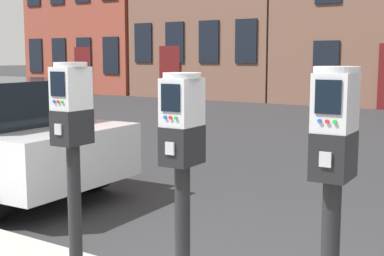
{
  "coord_description": "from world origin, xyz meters",
  "views": [
    {
      "loc": [
        1.82,
        -2.76,
        1.7
      ],
      "look_at": [
        0.12,
        -0.19,
        1.28
      ],
      "focal_mm": 50.27,
      "sensor_mm": 36.0,
      "label": 1
    }
  ],
  "objects": [
    {
      "name": "parking_meter_near_kerb",
      "position": [
        -0.76,
        -0.29,
        1.19
      ],
      "size": [
        0.22,
        0.26,
        1.52
      ],
      "rotation": [
        0.0,
        0.0,
        -1.53
      ],
      "color": "black",
      "rests_on": "sidewalk_slab"
    },
    {
      "name": "parking_meter_end_of_row",
      "position": [
        0.99,
        -0.29,
        1.18
      ],
      "size": [
        0.22,
        0.26,
        1.51
      ],
      "rotation": [
        0.0,
        0.0,
        -1.53
      ],
      "color": "black",
      "rests_on": "sidewalk_slab"
    },
    {
      "name": "parking_meter_twin_adjacent",
      "position": [
        0.12,
        -0.29,
        1.15
      ],
      "size": [
        0.22,
        0.26,
        1.47
      ],
      "rotation": [
        0.0,
        0.0,
        -1.53
      ],
      "color": "black",
      "rests_on": "sidewalk_slab"
    }
  ]
}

